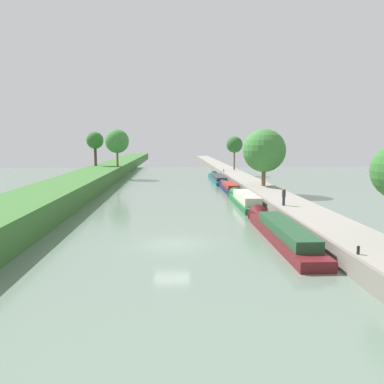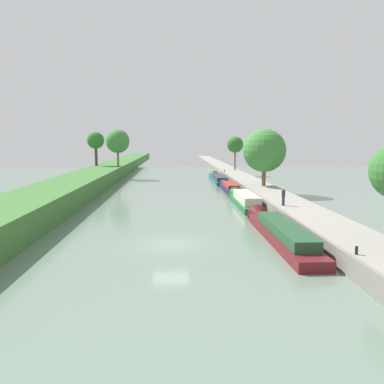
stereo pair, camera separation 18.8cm
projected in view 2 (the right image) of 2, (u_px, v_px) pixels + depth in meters
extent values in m
plane|color=slate|center=(171.00, 244.00, 27.73)|extent=(160.00, 160.00, 0.00)
cube|color=gray|center=(335.00, 234.00, 28.16)|extent=(4.14, 260.00, 1.17)
cube|color=gray|center=(305.00, 234.00, 28.06)|extent=(0.25, 260.00, 1.22)
cube|color=maroon|center=(282.00, 237.00, 28.42)|extent=(2.04, 14.28, 0.68)
cube|color=#234C2D|center=(285.00, 229.00, 27.63)|extent=(1.67, 10.00, 0.72)
cone|color=maroon|center=(259.00, 216.00, 36.11)|extent=(1.94, 1.22, 1.94)
cube|color=#1E6033|center=(245.00, 203.00, 43.87)|extent=(2.12, 11.28, 0.59)
cube|color=beige|center=(246.00, 197.00, 43.22)|extent=(1.74, 7.89, 0.87)
cone|color=#1E6033|center=(237.00, 195.00, 50.09)|extent=(2.02, 1.27, 2.02)
cube|color=#141E42|center=(230.00, 189.00, 56.60)|extent=(1.86, 9.71, 0.61)
cube|color=maroon|center=(231.00, 185.00, 56.04)|extent=(1.53, 6.80, 0.60)
cone|color=#141E42|center=(225.00, 185.00, 61.96)|extent=(1.77, 1.12, 1.77)
cube|color=#195B60|center=(219.00, 180.00, 69.47)|extent=(2.11, 13.83, 0.59)
cube|color=#333338|center=(219.00, 177.00, 68.71)|extent=(1.73, 9.68, 0.59)
cone|color=#195B60|center=(214.00, 176.00, 76.95)|extent=(2.01, 1.27, 2.01)
cylinder|color=brown|center=(264.00, 174.00, 52.65)|extent=(0.52, 0.52, 3.13)
sphere|color=#3D7F38|center=(264.00, 151.00, 52.25)|extent=(5.66, 5.66, 5.66)
cylinder|color=brown|center=(235.00, 160.00, 81.33)|extent=(0.31, 0.31, 4.26)
sphere|color=#2D6628|center=(235.00, 145.00, 80.94)|extent=(3.31, 3.31, 3.31)
cylinder|color=#4C3828|center=(96.00, 155.00, 77.10)|extent=(0.53, 0.53, 4.01)
sphere|color=#2D6628|center=(96.00, 140.00, 76.72)|extent=(3.27, 3.27, 3.27)
cylinder|color=brown|center=(118.00, 157.00, 74.10)|extent=(0.37, 0.37, 3.54)
sphere|color=#3D7F38|center=(118.00, 141.00, 73.72)|extent=(4.40, 4.40, 4.40)
cylinder|color=#282D42|center=(283.00, 201.00, 36.87)|extent=(0.26, 0.26, 0.82)
cylinder|color=#333338|center=(283.00, 193.00, 36.77)|extent=(0.34, 0.34, 0.62)
sphere|color=tan|center=(284.00, 189.00, 36.72)|extent=(0.22, 0.22, 0.22)
cylinder|color=black|center=(356.00, 250.00, 21.02)|extent=(0.16, 0.16, 0.45)
cylinder|color=black|center=(224.00, 171.00, 76.80)|extent=(0.16, 0.16, 0.45)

